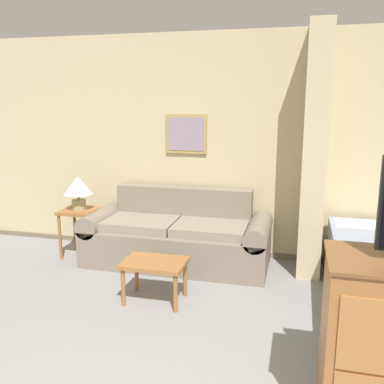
# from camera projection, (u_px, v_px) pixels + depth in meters

# --- Properties ---
(wall_back) EXTENTS (7.04, 0.16, 2.60)m
(wall_back) POSITION_uv_depth(u_px,v_px,m) (221.00, 147.00, 5.04)
(wall_back) COLOR #CCB78E
(wall_back) RESTS_ON ground_plane
(wall_partition_pillar) EXTENTS (0.24, 0.58, 2.60)m
(wall_partition_pillar) POSITION_uv_depth(u_px,v_px,m) (314.00, 153.00, 4.46)
(wall_partition_pillar) COLOR #CCB78E
(wall_partition_pillar) RESTS_ON ground_plane
(couch) EXTENTS (2.09, 0.84, 0.83)m
(couch) POSITION_uv_depth(u_px,v_px,m) (177.00, 237.00, 4.89)
(couch) COLOR gray
(couch) RESTS_ON ground_plane
(coffee_table) EXTENTS (0.57, 0.41, 0.39)m
(coffee_table) POSITION_uv_depth(u_px,v_px,m) (155.00, 267.00, 3.94)
(coffee_table) COLOR #996033
(coffee_table) RESTS_ON ground_plane
(side_table) EXTENTS (0.41, 0.41, 0.58)m
(side_table) POSITION_uv_depth(u_px,v_px,m) (80.00, 218.00, 5.07)
(side_table) COLOR #996033
(side_table) RESTS_ON ground_plane
(table_lamp) EXTENTS (0.34, 0.34, 0.39)m
(table_lamp) POSITION_uv_depth(u_px,v_px,m) (78.00, 188.00, 4.99)
(table_lamp) COLOR tan
(table_lamp) RESTS_ON side_table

